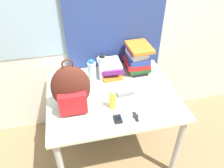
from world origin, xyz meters
TOP-DOWN VIEW (x-y plane):
  - wall_back at (-0.00, 0.98)m, footprint 6.00×0.06m
  - curtain_blue at (0.14, 0.93)m, footprint 0.94×0.04m
  - desk at (0.00, 0.45)m, footprint 1.10×0.90m
  - backpack at (-0.34, 0.34)m, footprint 0.30×0.21m
  - book_stack_left at (0.05, 0.74)m, footprint 0.23×0.29m
  - book_stack_center at (0.32, 0.75)m, footprint 0.24×0.28m
  - water_bottle at (-0.14, 0.66)m, footprint 0.07×0.07m
  - sports_bottle at (-0.04, 0.68)m, footprint 0.07×0.07m
  - sunscreen_bottle at (-0.03, 0.27)m, footprint 0.05×0.05m
  - cell_phone at (-0.03, 0.13)m, footprint 0.06×0.09m
  - sunglasses_case at (0.11, 0.40)m, footprint 0.15×0.06m
  - wristwatch at (0.11, 0.13)m, footprint 0.05×0.10m

SIDE VIEW (x-z plane):
  - desk at x=0.00m, z-range 0.29..1.03m
  - wristwatch at x=0.11m, z-range 0.75..0.76m
  - cell_phone at x=-0.03m, z-range 0.75..0.76m
  - sunglasses_case at x=0.11m, z-range 0.75..0.78m
  - book_stack_left at x=0.05m, z-range 0.75..0.88m
  - sunscreen_bottle at x=-0.03m, z-range 0.74..0.91m
  - water_bottle at x=-0.14m, z-range 0.74..0.96m
  - sports_bottle at x=-0.04m, z-range 0.74..0.99m
  - book_stack_center at x=0.32m, z-range 0.75..1.01m
  - backpack at x=-0.34m, z-range 0.71..1.15m
  - curtain_blue at x=0.14m, z-range 0.00..2.50m
  - wall_back at x=0.00m, z-range 0.00..2.50m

